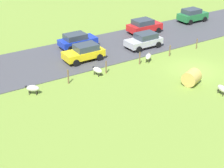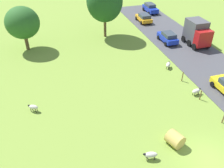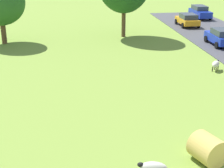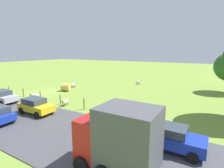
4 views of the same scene
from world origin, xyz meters
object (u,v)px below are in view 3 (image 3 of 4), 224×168
(hay_bale_0, at_px, (208,149))
(car_2, at_px, (200,12))
(car_1, at_px, (221,37))
(sheep_4, at_px, (216,64))
(sheep_0, at_px, (153,168))
(tree_1, at_px, (0,2))
(car_5, at_px, (188,20))

(hay_bale_0, distance_m, car_2, 34.91)
(hay_bale_0, height_order, car_1, car_1)
(sheep_4, bearing_deg, sheep_0, -122.98)
(sheep_4, height_order, car_1, car_1)
(hay_bale_0, bearing_deg, tree_1, 117.73)
(hay_bale_0, bearing_deg, car_1, 64.14)
(sheep_0, relative_size, car_2, 0.28)
(car_5, bearing_deg, sheep_4, -102.20)
(sheep_0, bearing_deg, sheep_4, 57.02)
(hay_bale_0, height_order, car_2, car_2)
(sheep_4, relative_size, hay_bale_0, 0.86)
(sheep_0, relative_size, tree_1, 0.19)
(car_1, height_order, car_5, car_1)
(car_1, distance_m, car_5, 9.25)
(car_1, xyz_separation_m, car_5, (-0.04, 9.25, -0.04))
(tree_1, bearing_deg, sheep_4, -32.15)
(car_1, bearing_deg, tree_1, 169.70)
(sheep_0, distance_m, hay_bale_0, 2.69)
(sheep_4, relative_size, car_1, 0.29)
(car_2, distance_m, car_5, 5.99)
(hay_bale_0, xyz_separation_m, car_5, (8.93, 27.75, 0.22))
(car_2, bearing_deg, car_1, -103.62)
(tree_1, bearing_deg, sheep_0, -68.38)
(sheep_0, xyz_separation_m, sheep_4, (7.98, 12.30, 0.01))
(hay_bale_0, xyz_separation_m, car_2, (12.39, 32.63, 0.29))
(car_5, bearing_deg, tree_1, -165.09)
(sheep_0, height_order, car_1, car_1)
(sheep_4, relative_size, tree_1, 0.18)
(tree_1, bearing_deg, hay_bale_0, -62.27)
(sheep_0, relative_size, hay_bale_0, 0.94)
(sheep_4, distance_m, hay_bale_0, 12.71)
(sheep_0, distance_m, sheep_4, 14.66)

